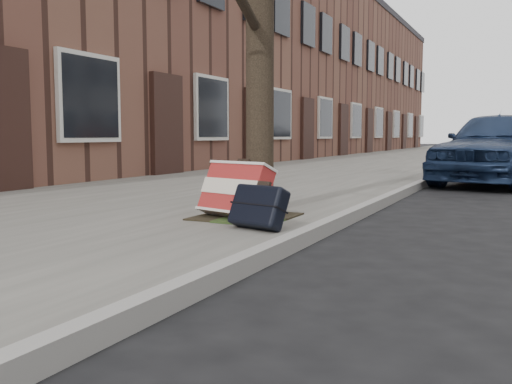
% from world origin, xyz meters
% --- Properties ---
extents(ground, '(120.00, 120.00, 0.00)m').
position_xyz_m(ground, '(0.00, 0.00, 0.00)').
color(ground, black).
rests_on(ground, ground).
extents(near_sidewalk, '(5.00, 70.00, 0.12)m').
position_xyz_m(near_sidewalk, '(-3.70, 15.00, 0.06)').
color(near_sidewalk, gray).
rests_on(near_sidewalk, ground).
extents(house_near, '(6.80, 40.00, 7.00)m').
position_xyz_m(house_near, '(-9.60, 16.00, 3.50)').
color(house_near, brown).
rests_on(house_near, ground).
extents(dirt_patch, '(0.85, 0.85, 0.02)m').
position_xyz_m(dirt_patch, '(-2.00, 1.20, 0.13)').
color(dirt_patch, black).
rests_on(dirt_patch, near_sidewalk).
extents(suitcase_red, '(0.76, 0.56, 0.52)m').
position_xyz_m(suitcase_red, '(-2.04, 1.07, 0.38)').
color(suitcase_red, maroon).
rests_on(suitcase_red, near_sidewalk).
extents(suitcase_navy, '(0.55, 0.41, 0.38)m').
position_xyz_m(suitcase_navy, '(-1.60, 0.64, 0.31)').
color(suitcase_navy, black).
rests_on(suitcase_navy, near_sidewalk).
extents(car_near_front, '(2.50, 4.26, 1.36)m').
position_xyz_m(car_near_front, '(-0.07, 7.69, 0.68)').
color(car_near_front, '#182747').
rests_on(car_near_front, ground).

